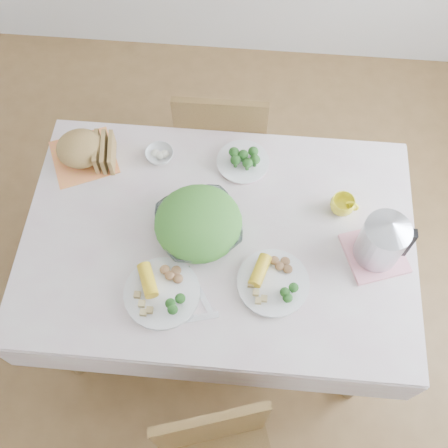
# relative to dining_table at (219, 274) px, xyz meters

# --- Properties ---
(floor) EXTENTS (3.60, 3.60, 0.00)m
(floor) POSITION_rel_dining_table_xyz_m (0.00, 0.00, -0.38)
(floor) COLOR brown
(floor) RESTS_ON ground
(dining_table) EXTENTS (1.40, 0.90, 0.75)m
(dining_table) POSITION_rel_dining_table_xyz_m (0.00, 0.00, 0.00)
(dining_table) COLOR brown
(dining_table) RESTS_ON floor
(tablecloth) EXTENTS (1.50, 1.00, 0.01)m
(tablecloth) POSITION_rel_dining_table_xyz_m (0.00, 0.00, 0.38)
(tablecloth) COLOR beige
(tablecloth) RESTS_ON dining_table
(chair_far) EXTENTS (0.42, 0.42, 0.93)m
(chair_far) POSITION_rel_dining_table_xyz_m (-0.04, 0.71, 0.09)
(chair_far) COLOR brown
(chair_far) RESTS_ON floor
(salad_bowl) EXTENTS (0.41, 0.41, 0.08)m
(salad_bowl) POSITION_rel_dining_table_xyz_m (-0.08, 0.01, 0.43)
(salad_bowl) COLOR white
(salad_bowl) RESTS_ON tablecloth
(dinner_plate_left) EXTENTS (0.29, 0.29, 0.02)m
(dinner_plate_left) POSITION_rel_dining_table_xyz_m (-0.18, -0.26, 0.40)
(dinner_plate_left) COLOR white
(dinner_plate_left) RESTS_ON tablecloth
(dinner_plate_right) EXTENTS (0.37, 0.37, 0.02)m
(dinner_plate_right) POSITION_rel_dining_table_xyz_m (0.22, -0.18, 0.40)
(dinner_plate_right) COLOR white
(dinner_plate_right) RESTS_ON tablecloth
(broccoli_plate) EXTENTS (0.27, 0.27, 0.02)m
(broccoli_plate) POSITION_rel_dining_table_xyz_m (0.07, 0.34, 0.40)
(broccoli_plate) COLOR beige
(broccoli_plate) RESTS_ON tablecloth
(napkin) EXTENTS (0.33, 0.33, 0.00)m
(napkin) POSITION_rel_dining_table_xyz_m (-0.59, 0.31, 0.39)
(napkin) COLOR #FF944A
(napkin) RESTS_ON tablecloth
(bread_loaf) EXTENTS (0.23, 0.23, 0.12)m
(bread_loaf) POSITION_rel_dining_table_xyz_m (-0.59, 0.31, 0.45)
(bread_loaf) COLOR olive
(bread_loaf) RESTS_ON napkin
(fruit_bowl) EXTENTS (0.14, 0.14, 0.04)m
(fruit_bowl) POSITION_rel_dining_table_xyz_m (-0.28, 0.34, 0.41)
(fruit_bowl) COLOR white
(fruit_bowl) RESTS_ON tablecloth
(yellow_mug) EXTENTS (0.12, 0.12, 0.07)m
(yellow_mug) POSITION_rel_dining_table_xyz_m (0.47, 0.15, 0.42)
(yellow_mug) COLOR yellow
(yellow_mug) RESTS_ON tablecloth
(pink_tray) EXTENTS (0.27, 0.27, 0.02)m
(pink_tray) POSITION_rel_dining_table_xyz_m (0.59, -0.03, 0.40)
(pink_tray) COLOR pink
(pink_tray) RESTS_ON tablecloth
(electric_kettle) EXTENTS (0.17, 0.17, 0.23)m
(electric_kettle) POSITION_rel_dining_table_xyz_m (0.59, -0.03, 0.51)
(electric_kettle) COLOR #B2B5BA
(electric_kettle) RESTS_ON pink_tray
(fork_left) EXTENTS (0.13, 0.18, 0.00)m
(fork_left) POSITION_rel_dining_table_xyz_m (-0.05, -0.24, 0.39)
(fork_left) COLOR silver
(fork_left) RESTS_ON tablecloth
(fork_right) EXTENTS (0.10, 0.18, 0.00)m
(fork_right) POSITION_rel_dining_table_xyz_m (0.16, -0.14, 0.39)
(fork_right) COLOR silver
(fork_right) RESTS_ON tablecloth
(knife) EXTENTS (0.21, 0.08, 0.00)m
(knife) POSITION_rel_dining_table_xyz_m (-0.07, -0.34, 0.39)
(knife) COLOR silver
(knife) RESTS_ON tablecloth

